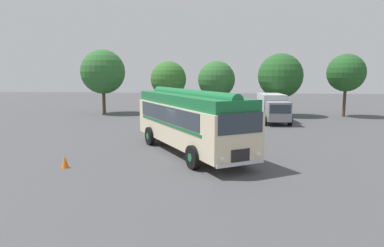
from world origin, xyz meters
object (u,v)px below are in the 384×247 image
(car_mid_right, at_px, (240,113))
(traffic_cone, at_px, (65,162))
(car_mid_left, at_px, (210,113))
(vintage_bus, at_px, (189,118))
(car_near_left, at_px, (179,112))
(box_van, at_px, (273,107))

(car_mid_right, height_order, traffic_cone, car_mid_right)
(car_mid_left, bearing_deg, traffic_cone, -110.26)
(car_mid_right, relative_size, traffic_cone, 7.85)
(vintage_bus, distance_m, car_mid_left, 12.36)
(vintage_bus, relative_size, traffic_cone, 17.94)
(car_near_left, xyz_separation_m, car_mid_right, (5.56, -0.19, 0.00))
(vintage_bus, bearing_deg, car_mid_left, 87.49)
(car_near_left, relative_size, box_van, 0.74)
(vintage_bus, relative_size, car_mid_left, 2.28)
(car_mid_right, bearing_deg, car_mid_left, 175.38)
(car_mid_left, height_order, car_mid_right, same)
(box_van, bearing_deg, car_mid_right, -166.80)
(vintage_bus, distance_m, car_mid_right, 12.56)
(vintage_bus, distance_m, traffic_cone, 6.74)
(car_mid_left, xyz_separation_m, box_van, (5.60, 0.46, 0.52))
(vintage_bus, relative_size, car_near_left, 2.25)
(car_mid_right, bearing_deg, traffic_cone, -118.63)
(vintage_bus, distance_m, box_van, 14.17)
(vintage_bus, height_order, car_near_left, vintage_bus)
(car_mid_right, xyz_separation_m, box_van, (2.89, 0.68, 0.52))
(car_mid_left, distance_m, car_mid_right, 2.72)
(car_mid_right, xyz_separation_m, traffic_cone, (-8.63, -15.81, -0.57))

